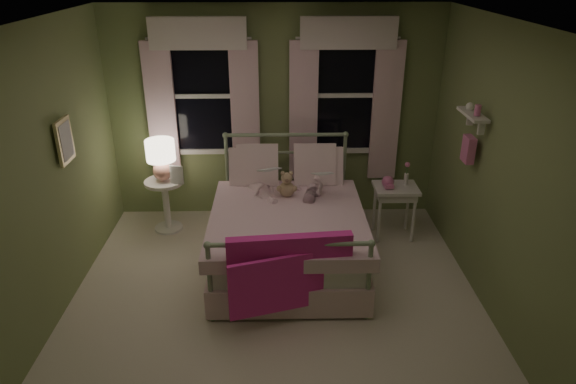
{
  "coord_description": "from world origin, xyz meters",
  "views": [
    {
      "loc": [
        0.03,
        -3.98,
        3.06
      ],
      "look_at": [
        0.13,
        0.5,
        1.0
      ],
      "focal_mm": 32.0,
      "sensor_mm": 36.0,
      "label": 1
    }
  ],
  "objects_px": {
    "child_left": "(261,167)",
    "child_right": "(312,168)",
    "bed": "(287,230)",
    "nightstand_right": "(395,194)",
    "nightstand_left": "(166,198)",
    "table_lamp": "(161,156)",
    "teddy_bear": "(287,186)"
  },
  "relations": [
    {
      "from": "child_left",
      "to": "child_right",
      "type": "distance_m",
      "value": 0.56
    },
    {
      "from": "bed",
      "to": "nightstand_right",
      "type": "xyz_separation_m",
      "value": [
        1.27,
        0.54,
        0.17
      ]
    },
    {
      "from": "bed",
      "to": "nightstand_left",
      "type": "height_order",
      "value": "bed"
    },
    {
      "from": "child_right",
      "to": "table_lamp",
      "type": "bearing_deg",
      "value": 0.68
    },
    {
      "from": "nightstand_left",
      "to": "table_lamp",
      "type": "distance_m",
      "value": 0.54
    },
    {
      "from": "bed",
      "to": "table_lamp",
      "type": "height_order",
      "value": "bed"
    },
    {
      "from": "teddy_bear",
      "to": "table_lamp",
      "type": "bearing_deg",
      "value": 160.64
    },
    {
      "from": "child_left",
      "to": "nightstand_right",
      "type": "distance_m",
      "value": 1.6
    },
    {
      "from": "teddy_bear",
      "to": "table_lamp",
      "type": "xyz_separation_m",
      "value": [
        -1.45,
        0.51,
        0.16
      ]
    },
    {
      "from": "nightstand_left",
      "to": "table_lamp",
      "type": "relative_size",
      "value": 1.31
    },
    {
      "from": "child_left",
      "to": "table_lamp",
      "type": "height_order",
      "value": "child_left"
    },
    {
      "from": "teddy_bear",
      "to": "child_left",
      "type": "bearing_deg",
      "value": 150.5
    },
    {
      "from": "child_right",
      "to": "nightstand_right",
      "type": "relative_size",
      "value": 1.13
    },
    {
      "from": "nightstand_left",
      "to": "nightstand_right",
      "type": "bearing_deg",
      "value": -4.93
    },
    {
      "from": "table_lamp",
      "to": "nightstand_left",
      "type": "bearing_deg",
      "value": 0.0
    },
    {
      "from": "child_left",
      "to": "nightstand_left",
      "type": "xyz_separation_m",
      "value": [
        -1.17,
        0.35,
        -0.54
      ]
    },
    {
      "from": "child_right",
      "to": "table_lamp",
      "type": "relative_size",
      "value": 1.46
    },
    {
      "from": "child_left",
      "to": "table_lamp",
      "type": "xyz_separation_m",
      "value": [
        -1.17,
        0.35,
        -0.0
      ]
    },
    {
      "from": "teddy_bear",
      "to": "nightstand_right",
      "type": "xyz_separation_m",
      "value": [
        1.27,
        0.27,
        -0.24
      ]
    },
    {
      "from": "table_lamp",
      "to": "nightstand_right",
      "type": "bearing_deg",
      "value": -4.93
    },
    {
      "from": "nightstand_left",
      "to": "nightstand_right",
      "type": "relative_size",
      "value": 1.02
    },
    {
      "from": "nightstand_right",
      "to": "teddy_bear",
      "type": "bearing_deg",
      "value": -167.76
    },
    {
      "from": "nightstand_right",
      "to": "nightstand_left",
      "type": "bearing_deg",
      "value": 175.07
    },
    {
      "from": "child_left",
      "to": "nightstand_right",
      "type": "relative_size",
      "value": 1.21
    },
    {
      "from": "child_right",
      "to": "child_left",
      "type": "bearing_deg",
      "value": 12.15
    },
    {
      "from": "nightstand_right",
      "to": "bed",
      "type": "bearing_deg",
      "value": -157.0
    },
    {
      "from": "nightstand_right",
      "to": "child_right",
      "type": "bearing_deg",
      "value": -173.27
    },
    {
      "from": "child_right",
      "to": "teddy_bear",
      "type": "xyz_separation_m",
      "value": [
        -0.28,
        -0.16,
        -0.14
      ]
    },
    {
      "from": "teddy_bear",
      "to": "nightstand_right",
      "type": "distance_m",
      "value": 1.32
    },
    {
      "from": "child_left",
      "to": "nightstand_left",
      "type": "bearing_deg",
      "value": -37.81
    },
    {
      "from": "bed",
      "to": "child_right",
      "type": "xyz_separation_m",
      "value": [
        0.28,
        0.42,
        0.55
      ]
    },
    {
      "from": "bed",
      "to": "nightstand_right",
      "type": "height_order",
      "value": "bed"
    }
  ]
}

